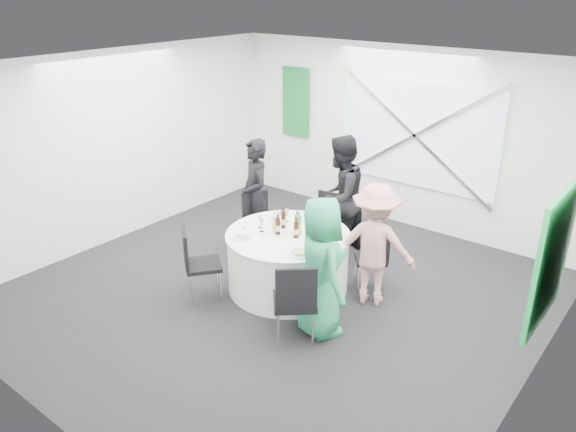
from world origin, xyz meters
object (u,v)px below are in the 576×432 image
Objects in this scene: person_man_back_left at (255,196)px; chair_front_right at (295,298)px; person_woman_green at (321,267)px; chair_back_left at (258,219)px; chair_back_right at (377,253)px; chair_front_left at (196,259)px; green_water_bottle at (299,226)px; banquet_table at (288,261)px; person_man_back at (340,197)px; person_woman_pink at (374,245)px; clear_water_bottle at (275,224)px; chair_back at (327,221)px.

chair_front_right is at bearing -9.21° from person_man_back_left.
chair_front_right is 0.45m from person_woman_green.
chair_back_right is (1.84, 0.17, -0.04)m from chair_back_left.
person_man_back_left is at bearing -37.92° from chair_front_left.
green_water_bottle reaches higher than chair_back_left.
banquet_table is 1.31m from person_man_back.
person_woman_pink is at bearing 19.94° from green_water_bottle.
green_water_bottle is (-0.89, -0.32, 0.12)m from person_woman_pink.
clear_water_bottle is at bearing -0.46° from person_woman_pink.
person_woman_pink reaches higher than chair_front_left.
green_water_bottle is (1.21, -0.56, 0.06)m from person_man_back_left.
person_woman_pink reaches higher than chair_back_left.
chair_back is 0.94× the size of chair_front_right.
green_water_bottle is (0.84, 0.96, 0.34)m from chair_front_left.
chair_back_left reaches higher than banquet_table.
person_man_back is 1.17m from green_water_bottle.
person_woman_pink reaches higher than chair_back.
person_man_back_left reaches higher than person_woman_pink.
person_woman_green reaches higher than chair_back.
banquet_table is 0.52m from clear_water_bottle.
chair_back_right is 0.45m from person_woman_pink.
person_woman_green is (0.98, -1.55, 0.25)m from chair_back.
chair_front_left is at bearing -131.05° from green_water_bottle.
chair_front_left is 0.58× the size of person_woman_green.
clear_water_bottle reaches higher than chair_back_left.
chair_back_left reaches higher than chair_back_right.
person_man_back is (0.93, 0.68, 0.35)m from chair_back_left.
person_woman_green reaches higher than chair_back_right.
chair_back is at bearing 103.64° from green_water_bottle.
green_water_bottle is at bearing 24.41° from banquet_table.
person_man_back_left is at bearing -80.68° from chair_front_right.
green_water_bottle is at bearing -82.59° from chair_back.
clear_water_bottle is (-0.99, 0.87, 0.28)m from chair_front_right.
person_woman_green is at bearing -0.80° from person_man_back_left.
chair_front_right is at bearing -54.33° from green_water_bottle.
chair_back_left is (-0.85, -0.49, -0.03)m from chair_back.
chair_front_right is 1.07× the size of chair_front_left.
green_water_bottle is (1.09, -0.47, 0.36)m from chair_back_left.
person_woman_green is 1.15m from clear_water_bottle.
person_woman_green reaches higher than green_water_bottle.
green_water_bottle is at bearing -96.13° from chair_front_right.
chair_back is 1.05× the size of chair_back_left.
green_water_bottle is (-0.70, 0.98, 0.30)m from chair_front_right.
chair_front_right is 3.18× the size of green_water_bottle.
green_water_bottle is 1.12× the size of clear_water_bottle.
chair_front_left is at bearing 44.58° from person_woman_green.
clear_water_bottle is at bearing -159.65° from green_water_bottle.
banquet_table is at bearing 17.28° from clear_water_bottle.
chair_back is 1.12× the size of chair_back_right.
banquet_table is at bearing -90.00° from chair_back.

